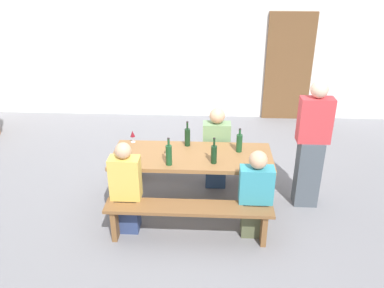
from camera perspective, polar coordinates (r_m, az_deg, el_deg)
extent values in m
plane|color=slate|center=(5.38, 0.00, -8.70)|extent=(24.00, 24.00, 0.00)
cube|color=white|center=(7.99, 1.34, 15.12)|extent=(14.00, 0.20, 3.20)
cube|color=brown|center=(8.10, 13.67, 10.59)|extent=(0.90, 0.06, 2.10)
cube|color=olive|center=(5.01, 0.00, -1.81)|extent=(2.01, 0.80, 0.05)
cylinder|color=olive|center=(5.03, -10.89, -7.08)|extent=(0.07, 0.07, 0.70)
cylinder|color=olive|center=(4.95, 10.67, -7.69)|extent=(0.07, 0.07, 0.70)
cylinder|color=olive|center=(5.60, -9.35, -3.40)|extent=(0.07, 0.07, 0.70)
cylinder|color=olive|center=(5.52, 9.86, -3.89)|extent=(0.07, 0.07, 0.70)
cube|color=brown|center=(4.56, -0.47, -9.11)|extent=(1.91, 0.30, 0.04)
cube|color=brown|center=(4.81, -10.89, -10.86)|extent=(0.06, 0.24, 0.41)
cube|color=brown|center=(4.73, 10.19, -11.54)|extent=(0.06, 0.24, 0.41)
cube|color=brown|center=(5.76, 0.37, -1.27)|extent=(1.91, 0.30, 0.04)
cube|color=brown|center=(5.96, -7.90, -3.00)|extent=(0.06, 0.24, 0.41)
cube|color=brown|center=(5.90, 8.72, -3.41)|extent=(0.06, 0.24, 0.41)
cylinder|color=#143319|center=(4.76, 3.16, -1.53)|extent=(0.07, 0.07, 0.22)
cylinder|color=#143319|center=(4.69, 3.20, 0.21)|extent=(0.03, 0.03, 0.10)
cylinder|color=black|center=(4.67, 3.22, 0.81)|extent=(0.03, 0.03, 0.01)
cylinder|color=#194723|center=(5.07, 6.79, 0.11)|extent=(0.08, 0.08, 0.23)
cylinder|color=#194723|center=(5.01, 6.88, 1.69)|extent=(0.03, 0.03, 0.07)
cylinder|color=black|center=(4.99, 6.91, 2.14)|extent=(0.03, 0.03, 0.01)
cylinder|color=#194723|center=(4.72, -3.34, -1.62)|extent=(0.08, 0.08, 0.25)
cylinder|color=#194723|center=(4.65, -3.39, 0.23)|extent=(0.03, 0.03, 0.09)
cylinder|color=black|center=(4.62, -3.40, 0.79)|extent=(0.03, 0.03, 0.01)
cylinder|color=#143319|center=(5.20, -0.66, 0.96)|extent=(0.07, 0.07, 0.23)
cylinder|color=#143319|center=(5.13, -0.67, 2.63)|extent=(0.03, 0.03, 0.10)
cylinder|color=black|center=(5.11, -0.67, 3.18)|extent=(0.03, 0.03, 0.01)
cylinder|color=silver|center=(5.40, -8.44, 0.31)|extent=(0.06, 0.06, 0.01)
cylinder|color=silver|center=(5.38, -8.47, 0.70)|extent=(0.01, 0.01, 0.07)
cone|color=maroon|center=(5.35, -8.52, 1.47)|extent=(0.06, 0.06, 0.08)
cylinder|color=silver|center=(5.01, -3.50, -1.48)|extent=(0.06, 0.06, 0.01)
cylinder|color=silver|center=(5.00, -3.51, -1.11)|extent=(0.01, 0.01, 0.07)
cone|color=beige|center=(4.96, -3.53, -0.35)|extent=(0.06, 0.06, 0.08)
cube|color=navy|center=(4.89, -9.15, -9.73)|extent=(0.26, 0.24, 0.45)
cube|color=gold|center=(4.64, -9.55, -4.83)|extent=(0.35, 0.20, 0.52)
sphere|color=tan|center=(4.47, -9.87, -0.94)|extent=(0.19, 0.19, 0.19)
cube|color=#52583A|center=(4.82, 8.84, -10.28)|extent=(0.29, 0.24, 0.45)
cube|color=teal|center=(4.58, 9.21, -5.80)|extent=(0.38, 0.20, 0.43)
sphere|color=tan|center=(4.43, 9.49, -2.26)|extent=(0.21, 0.21, 0.21)
cube|color=navy|center=(5.72, 3.42, -3.85)|extent=(0.28, 0.24, 0.45)
cube|color=#729966|center=(5.51, 3.54, 0.54)|extent=(0.38, 0.20, 0.51)
sphere|color=tan|center=(5.36, 3.65, 4.05)|extent=(0.21, 0.21, 0.21)
cube|color=#49525A|center=(5.40, 16.24, -4.00)|extent=(0.30, 0.24, 0.91)
cube|color=#C6383D|center=(5.10, 17.24, 3.29)|extent=(0.40, 0.20, 0.57)
sphere|color=beige|center=(4.97, 17.81, 7.48)|extent=(0.21, 0.21, 0.21)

